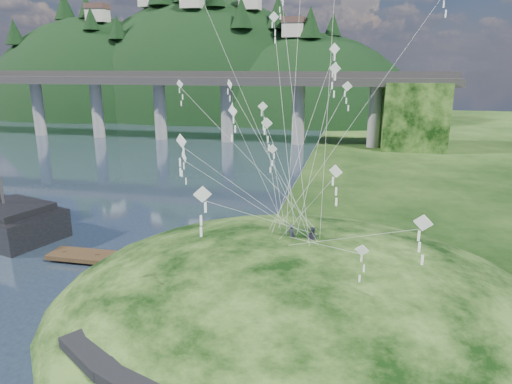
# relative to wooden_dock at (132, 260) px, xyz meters

# --- Properties ---
(ground) EXTENTS (320.00, 320.00, 0.00)m
(ground) POSITION_rel_wooden_dock_xyz_m (6.59, -6.16, -0.46)
(ground) COLOR black
(ground) RESTS_ON ground
(grass_hill) EXTENTS (36.00, 32.00, 13.00)m
(grass_hill) POSITION_rel_wooden_dock_xyz_m (14.59, -4.16, -1.96)
(grass_hill) COLOR black
(grass_hill) RESTS_ON ground
(bridge) EXTENTS (160.00, 11.00, 15.00)m
(bridge) POSITION_rel_wooden_dock_xyz_m (-19.87, 63.91, 9.24)
(bridge) COLOR #2D2B2B
(bridge) RESTS_ON ground
(far_ridge) EXTENTS (153.00, 70.00, 94.50)m
(far_ridge) POSITION_rel_wooden_dock_xyz_m (-36.99, 116.02, -7.90)
(far_ridge) COLOR black
(far_ridge) RESTS_ON ground
(wooden_dock) EXTENTS (14.80, 2.41, 1.06)m
(wooden_dock) POSITION_rel_wooden_dock_xyz_m (0.00, 0.00, 0.00)
(wooden_dock) COLOR #352415
(wooden_dock) RESTS_ON ground
(kite_flyers) EXTENTS (2.25, 1.01, 1.67)m
(kite_flyers) POSITION_rel_wooden_dock_xyz_m (14.66, -3.49, 5.34)
(kite_flyers) COLOR #282835
(kite_flyers) RESTS_ON ground
(kite_swarm) EXTENTS (18.29, 18.26, 21.26)m
(kite_swarm) POSITION_rel_wooden_dock_xyz_m (12.56, -1.83, 14.39)
(kite_swarm) COLOR white
(kite_swarm) RESTS_ON ground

